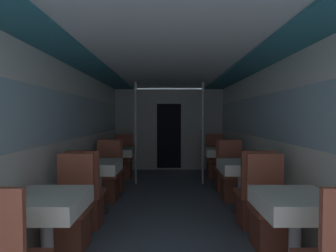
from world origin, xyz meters
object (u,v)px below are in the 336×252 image
dining_table_right_0 (296,208)px  chair_right_near_1 (254,204)px  chair_right_near_2 (226,175)px  chair_left_near_1 (87,204)px  dining_table_right_2 (220,154)px  dining_table_left_1 (99,169)px  dining_table_right_1 (242,169)px  chair_left_far_1 (108,182)px  support_pole_left_2 (136,133)px  chair_left_near_2 (114,175)px  dining_table_left_2 (120,154)px  chair_right_far_0 (271,221)px  chair_right_far_2 (215,164)px  chair_left_far_0 (72,220)px  chair_left_far_2 (124,164)px  support_pole_right_2 (203,133)px  chair_right_far_1 (233,182)px  dining_table_left_0 (47,208)px

dining_table_right_0 → chair_right_near_1: 1.14m
chair_right_near_2 → dining_table_right_0: bearing=-90.0°
chair_left_near_1 → dining_table_right_2: chair_left_near_1 is taller
dining_table_right_0 → dining_table_right_2: size_ratio=1.00×
dining_table_left_1 → dining_table_right_1: 2.13m
chair_right_near_1 → dining_table_left_1: bearing=165.5°
chair_left_far_1 → chair_left_near_1: bearing=90.0°
support_pole_left_2 → chair_right_near_1: bearing=-51.1°
chair_left_far_1 → chair_right_near_2: bearing=-165.7°
chair_left_near_2 → support_pole_left_2: size_ratio=0.47×
chair_left_near_1 → dining_table_right_1: size_ratio=1.33×
dining_table_left_2 → dining_table_right_0: (2.13, -3.29, 0.00)m
chair_left_near_2 → support_pole_left_2: 1.01m
dining_table_right_0 → chair_right_near_2: bearing=90.0°
chair_right_near_1 → dining_table_right_2: size_ratio=1.33×
dining_table_right_0 → dining_table_right_2: same height
chair_right_far_0 → chair_right_far_2: bearing=-90.0°
chair_left_far_1 → support_pole_left_2: (0.36, 1.09, 0.77)m
chair_left_far_0 → chair_right_far_0: same height
chair_left_far_0 → chair_right_near_1: bearing=-165.7°
chair_left_far_2 → support_pole_right_2: (1.77, -0.55, 0.77)m
support_pole_right_2 → chair_left_far_1: bearing=-148.3°
dining_table_right_1 → dining_table_right_2: (0.00, 1.64, 0.00)m
chair_right_far_2 → support_pole_right_2: (-0.36, -0.55, 0.77)m
chair_left_far_2 → dining_table_right_0: chair_left_far_2 is taller
chair_right_far_1 → chair_right_far_2: 1.64m
chair_left_far_1 → dining_table_right_1: 2.22m
dining_table_left_1 → dining_table_right_2: 2.69m
chair_left_far_0 → dining_table_right_2: size_ratio=1.33×
dining_table_left_0 → dining_table_right_1: same height
dining_table_left_2 → chair_right_near_1: (2.13, -2.19, -0.33)m
chair_left_far_2 → chair_right_near_2: same height
chair_left_far_1 → support_pole_left_2: support_pole_left_2 is taller
chair_left_far_1 → chair_right_near_1: bearing=152.6°
dining_table_left_2 → chair_left_near_1: bearing=-90.0°
support_pole_left_2 → chair_right_far_0: size_ratio=2.14×
dining_table_right_2 → support_pole_right_2: support_pole_right_2 is taller
dining_table_right_2 → dining_table_right_1: bearing=-90.0°
dining_table_left_0 → chair_left_near_2: size_ratio=0.75×
chair_left_near_2 → chair_left_far_2: same height
chair_left_far_0 → support_pole_left_2: bearing=-97.4°
chair_left_near_1 → dining_table_right_2: (2.13, 2.19, 0.33)m
chair_right_far_1 → dining_table_right_2: bearing=-90.0°
chair_left_near_2 → chair_right_near_1: same height
dining_table_left_0 → chair_right_far_0: size_ratio=0.75×
dining_table_right_0 → chair_right_far_2: size_ratio=0.75×
dining_table_left_2 → dining_table_right_1: 2.69m
dining_table_right_2 → support_pole_right_2: (-0.36, 0.00, 0.44)m
chair_left_near_1 → chair_right_far_1: size_ratio=1.00×
chair_left_far_0 → chair_left_near_1: same height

